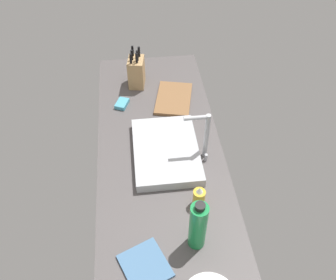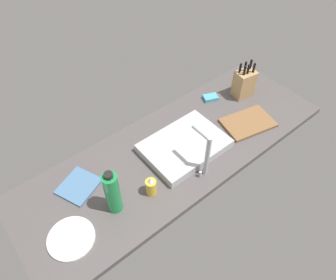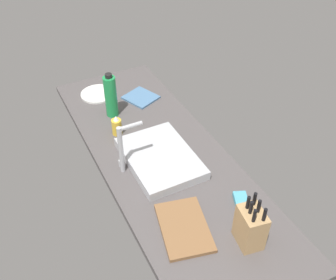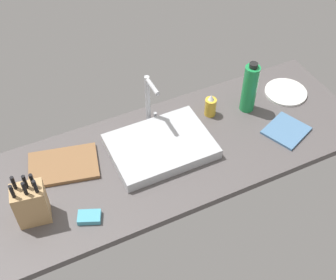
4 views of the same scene
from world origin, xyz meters
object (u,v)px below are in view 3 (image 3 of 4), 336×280
at_px(dinner_plate, 98,94).
at_px(sink_basin, 160,158).
at_px(dish_sponge, 241,200).
at_px(faucet, 123,146).
at_px(water_bottle, 111,96).
at_px(cutting_board, 184,227).
at_px(dish_towel, 141,97).
at_px(soap_bottle, 117,126).
at_px(knife_block, 250,227).

bearing_deg(dinner_plate, sink_basin, -173.84).
bearing_deg(dish_sponge, faucet, 41.99).
distance_m(sink_basin, dish_sponge, 0.46).
bearing_deg(water_bottle, sink_basin, -171.97).
height_order(dinner_plate, dish_sponge, dish_sponge).
bearing_deg(cutting_board, dish_towel, -13.48).
height_order(faucet, dinner_plate, faucet).
xyz_separation_m(faucet, soap_bottle, (0.29, -0.07, -0.11)).
bearing_deg(soap_bottle, dish_towel, -44.35).
height_order(water_bottle, dish_sponge, water_bottle).
bearing_deg(soap_bottle, dinner_plate, -4.25).
bearing_deg(dish_sponge, dish_towel, 3.69).
relative_size(sink_basin, dish_towel, 2.43).
bearing_deg(dinner_plate, dish_towel, -125.28).
bearing_deg(water_bottle, cutting_board, 178.58).
xyz_separation_m(faucet, dinner_plate, (0.71, -0.10, -0.15)).
bearing_deg(cutting_board, soap_bottle, 1.42).
xyz_separation_m(faucet, water_bottle, (0.47, -0.11, -0.03)).
height_order(sink_basin, knife_block, knife_block).
bearing_deg(cutting_board, water_bottle, -1.42).
relative_size(faucet, dish_towel, 1.46).
height_order(faucet, knife_block, faucet).
distance_m(soap_bottle, dinner_plate, 0.43).
height_order(faucet, dish_towel, faucet).
xyz_separation_m(faucet, cutting_board, (-0.45, -0.09, -0.15)).
relative_size(faucet, cutting_board, 0.91).
distance_m(sink_basin, water_bottle, 0.51).
bearing_deg(sink_basin, water_bottle, 8.03).
relative_size(cutting_board, dinner_plate, 1.39).
distance_m(sink_basin, dinner_plate, 0.74).
height_order(sink_basin, dish_sponge, sink_basin).
relative_size(dinner_plate, dish_sponge, 2.37).
height_order(knife_block, soap_bottle, knife_block).
xyz_separation_m(water_bottle, dinner_plate, (0.24, 0.01, -0.12)).
xyz_separation_m(cutting_board, dinner_plate, (1.16, -0.01, -0.00)).
distance_m(faucet, soap_bottle, 0.31).
xyz_separation_m(sink_basin, dinner_plate, (0.74, 0.08, -0.02)).
height_order(soap_bottle, dish_sponge, soap_bottle).
xyz_separation_m(sink_basin, faucet, (0.03, 0.18, 0.13)).
bearing_deg(dinner_plate, faucet, 171.91).
height_order(water_bottle, dish_towel, water_bottle).
bearing_deg(water_bottle, dinner_plate, 2.26).
relative_size(cutting_board, soap_bottle, 2.47).
xyz_separation_m(water_bottle, dish_towel, (0.08, -0.22, -0.12)).
relative_size(faucet, water_bottle, 0.99).
xyz_separation_m(soap_bottle, dish_sponge, (-0.72, -0.32, -0.04)).
xyz_separation_m(faucet, dish_towel, (0.55, -0.33, -0.15)).
bearing_deg(soap_bottle, sink_basin, -160.51).
bearing_deg(dish_towel, soap_bottle, 135.65).
relative_size(soap_bottle, water_bottle, 0.44).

